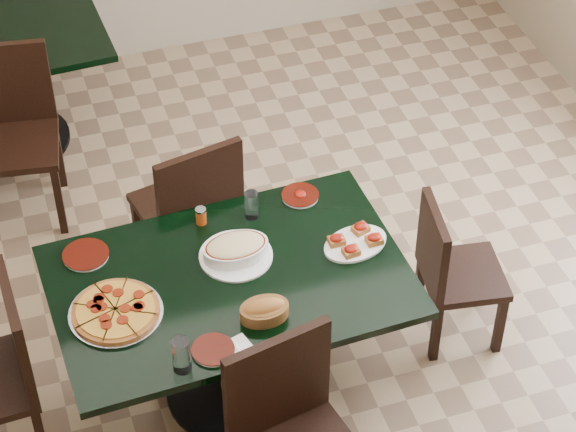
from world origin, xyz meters
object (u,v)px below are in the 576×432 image
object	(u,v)px
back_table	(0,69)
chair_near	(292,431)
chair_far	(192,206)
chair_right	(450,268)
pepperoni_pizza	(116,311)
back_chair_near	(13,123)
lasagna_casserole	(236,249)
main_table	(231,308)
bruschetta_platter	(355,241)
bread_basket	(264,310)

from	to	relation	value
back_table	chair_near	size ratio (longest dim) A/B	1.25
back_table	chair_far	distance (m)	1.65
chair_right	pepperoni_pizza	world-z (taller)	chair_right
back_chair_near	lasagna_casserole	distance (m)	1.75
main_table	back_chair_near	world-z (taller)	back_chair_near
back_table	bruschetta_platter	world-z (taller)	bruschetta_platter
chair_far	chair_near	xyz separation A→B (m)	(0.04, -1.45, 0.03)
main_table	back_table	bearing A→B (deg)	106.03
back_chair_near	pepperoni_pizza	world-z (taller)	back_chair_near
main_table	chair_near	bearing A→B (deg)	-88.22
main_table	pepperoni_pizza	size ratio (longest dim) A/B	3.95
bread_basket	bruschetta_platter	xyz separation A→B (m)	(0.51, 0.28, -0.02)
chair_right	bread_basket	world-z (taller)	bread_basket
chair_far	back_chair_near	bearing A→B (deg)	-62.91
main_table	chair_far	distance (m)	0.74
bruschetta_platter	chair_far	bearing A→B (deg)	114.23
main_table	bread_basket	xyz separation A→B (m)	(0.08, -0.26, 0.22)
chair_right	bread_basket	distance (m)	1.10
back_table	back_chair_near	size ratio (longest dim) A/B	1.27
main_table	lasagna_casserole	size ratio (longest dim) A/B	4.80
pepperoni_pizza	back_chair_near	bearing A→B (deg)	97.54
chair_near	chair_right	distance (m)	1.27
back_table	bruschetta_platter	size ratio (longest dim) A/B	3.56
back_table	lasagna_casserole	distance (m)	2.25
back_table	back_chair_near	bearing A→B (deg)	-92.60
bread_basket	chair_right	bearing A→B (deg)	17.03
back_table	pepperoni_pizza	xyz separation A→B (m)	(0.23, -2.26, 0.24)
chair_far	bread_basket	size ratio (longest dim) A/B	4.54
chair_right	lasagna_casserole	xyz separation A→B (m)	(-1.01, 0.08, 0.35)
back_table	bread_basket	xyz separation A→B (m)	(0.81, -2.47, 0.27)
back_table	lasagna_casserole	size ratio (longest dim) A/B	3.81
bread_basket	bruschetta_platter	size ratio (longest dim) A/B	0.60
lasagna_casserole	main_table	bearing A→B (deg)	-119.42
chair_near	pepperoni_pizza	bearing A→B (deg)	118.60
chair_far	chair_near	distance (m)	1.45
back_chair_near	bruschetta_platter	bearing A→B (deg)	-42.04
chair_near	chair_right	bearing A→B (deg)	24.39
chair_right	bread_basket	size ratio (longest dim) A/B	3.86
main_table	lasagna_casserole	bearing A→B (deg)	59.73
pepperoni_pizza	lasagna_casserole	size ratio (longest dim) A/B	1.22
back_chair_near	bread_basket	world-z (taller)	back_chair_near
back_chair_near	lasagna_casserole	bearing A→B (deg)	-53.69
chair_near	bread_basket	world-z (taller)	chair_near
back_table	lasagna_casserole	bearing A→B (deg)	-71.85
chair_near	bruschetta_platter	bearing A→B (deg)	42.42
back_table	chair_right	distance (m)	2.83
back_table	bread_basket	bearing A→B (deg)	-74.49
lasagna_casserole	bread_basket	bearing A→B (deg)	-89.16
main_table	back_table	world-z (taller)	same
back_table	chair_far	world-z (taller)	chair_far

